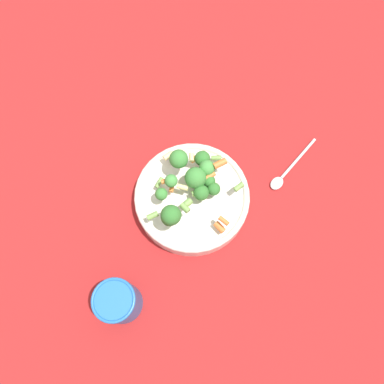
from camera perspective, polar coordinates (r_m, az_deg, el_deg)
ground_plane at (r=0.86m, az=0.00°, el=-1.42°), size 3.00×3.00×0.00m
bowl at (r=0.83m, az=0.00°, el=-0.88°), size 0.25×0.25×0.05m
pasta_salad at (r=0.78m, az=-0.61°, el=0.88°), size 0.20×0.19×0.08m
cup at (r=0.77m, az=-11.15°, el=-16.08°), size 0.08×0.08×0.11m
spoon at (r=0.90m, az=14.11°, el=2.86°), size 0.16×0.08×0.01m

